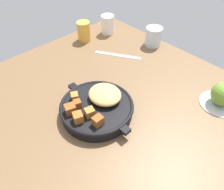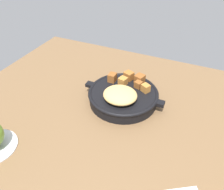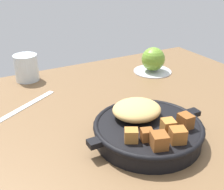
# 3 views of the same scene
# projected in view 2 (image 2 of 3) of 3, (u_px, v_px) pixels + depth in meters

# --- Properties ---
(ground_plane) EXTENTS (1.02, 0.87, 0.02)m
(ground_plane) POSITION_uv_depth(u_px,v_px,m) (107.00, 118.00, 0.74)
(ground_plane) COLOR brown
(cast_iron_skillet) EXTENTS (0.28, 0.23, 0.07)m
(cast_iron_skillet) POSITION_uv_depth(u_px,v_px,m) (123.00, 95.00, 0.77)
(cast_iron_skillet) COLOR black
(cast_iron_skillet) RESTS_ON ground_plane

